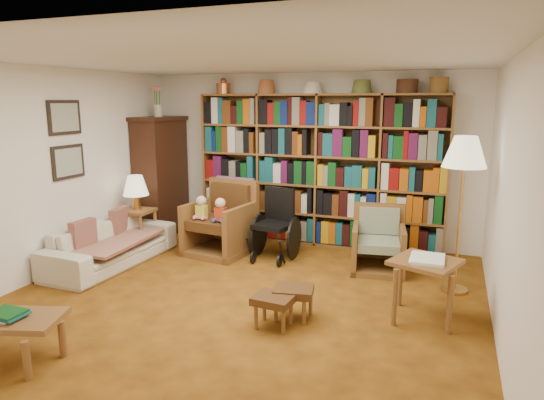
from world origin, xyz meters
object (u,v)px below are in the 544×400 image
at_px(footstool_a, 274,302).
at_px(wheelchair, 276,226).
at_px(side_table_lamp, 137,219).
at_px(footstool_b, 294,293).
at_px(armchair_leather, 223,223).
at_px(coffee_table, 5,322).
at_px(side_table_papers, 425,269).
at_px(sofa, 111,244).
at_px(floor_lamp, 464,158).
at_px(armchair_sage, 379,245).

bearing_deg(footstool_a, wheelchair, 109.39).
bearing_deg(side_table_lamp, footstool_b, -26.62).
bearing_deg(armchair_leather, coffee_table, -96.61).
relative_size(side_table_papers, footstool_a, 1.88).
distance_m(sofa, wheelchair, 2.17).
bearing_deg(armchair_leather, footstool_b, -47.10).
distance_m(side_table_papers, footstool_b, 1.29).
relative_size(sofa, side_table_papers, 2.58).
relative_size(footstool_a, footstool_b, 0.90).
relative_size(sofa, armchair_leather, 1.84).
bearing_deg(footstool_b, wheelchair, 115.13).
relative_size(wheelchair, footstool_a, 2.43).
xyz_separation_m(floor_lamp, footstool_a, (-1.60, -1.53, -1.25)).
height_order(wheelchair, side_table_papers, wheelchair).
height_order(armchair_leather, wheelchair, armchair_leather).
bearing_deg(floor_lamp, side_table_papers, -108.79).
distance_m(floor_lamp, footstool_a, 2.54).
height_order(sofa, footstool_b, sofa).
bearing_deg(floor_lamp, sofa, -172.00).
relative_size(side_table_lamp, footstool_a, 1.48).
distance_m(side_table_lamp, armchair_sage, 3.41).
bearing_deg(side_table_lamp, floor_lamp, -1.64).
height_order(wheelchair, footstool_a, wheelchair).
bearing_deg(sofa, armchair_sage, -70.04).
bearing_deg(wheelchair, floor_lamp, -11.19).
relative_size(armchair_leather, floor_lamp, 0.59).
distance_m(sofa, armchair_sage, 3.45).
bearing_deg(coffee_table, footstool_a, 35.09).
relative_size(side_table_lamp, armchair_leather, 0.56).
bearing_deg(side_table_lamp, footstool_a, -31.46).
bearing_deg(side_table_lamp, wheelchair, 9.42).
distance_m(armchair_leather, floor_lamp, 3.30).
relative_size(side_table_papers, footstool_b, 1.69).
distance_m(side_table_papers, coffee_table, 3.75).
height_order(armchair_sage, coffee_table, armchair_sage).
height_order(footstool_a, footstool_b, footstool_b).
xyz_separation_m(side_table_lamp, coffee_table, (0.83, -2.96, -0.11)).
relative_size(armchair_leather, coffee_table, 1.01).
xyz_separation_m(side_table_lamp, floor_lamp, (4.30, -0.12, 1.07)).
distance_m(wheelchair, footstool_b, 1.93).
height_order(armchair_leather, floor_lamp, floor_lamp).
relative_size(sofa, armchair_sage, 2.34).
distance_m(side_table_lamp, armchair_leather, 1.25).
xyz_separation_m(sofa, armchair_sage, (3.29, 1.05, 0.03)).
xyz_separation_m(armchair_sage, coffee_table, (-2.56, -3.30, 0.01)).
relative_size(side_table_lamp, coffee_table, 0.57).
xyz_separation_m(sofa, side_table_lamp, (-0.10, 0.71, 0.16)).
distance_m(armchair_leather, wheelchair, 0.79).
bearing_deg(armchair_sage, floor_lamp, -26.95).
distance_m(armchair_leather, coffee_table, 3.31).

